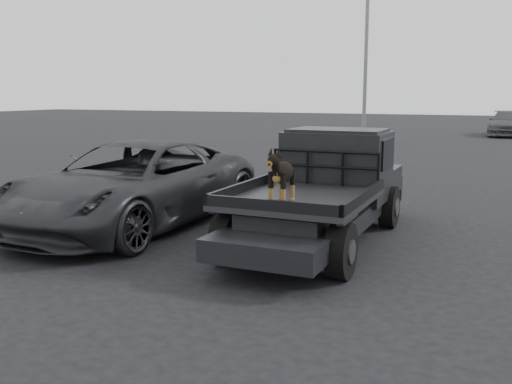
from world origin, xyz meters
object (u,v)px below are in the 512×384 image
at_px(flatbed_ute, 320,214).
at_px(dog, 282,176).
at_px(distant_car_b, 508,123).
at_px(parked_suv, 133,184).

distance_m(flatbed_ute, dog, 1.75).
height_order(flatbed_ute, distant_car_b, distant_car_b).
height_order(dog, distant_car_b, dog).
bearing_deg(flatbed_ute, dog, -92.80).
xyz_separation_m(flatbed_ute, parked_suv, (-3.46, -0.30, 0.31)).
bearing_deg(parked_suv, distant_car_b, 78.57).
relative_size(parked_suv, distant_car_b, 1.15).
relative_size(flatbed_ute, dog, 7.30).
xyz_separation_m(dog, distant_car_b, (2.65, 28.35, -0.59)).
bearing_deg(distant_car_b, flatbed_ute, -94.44).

